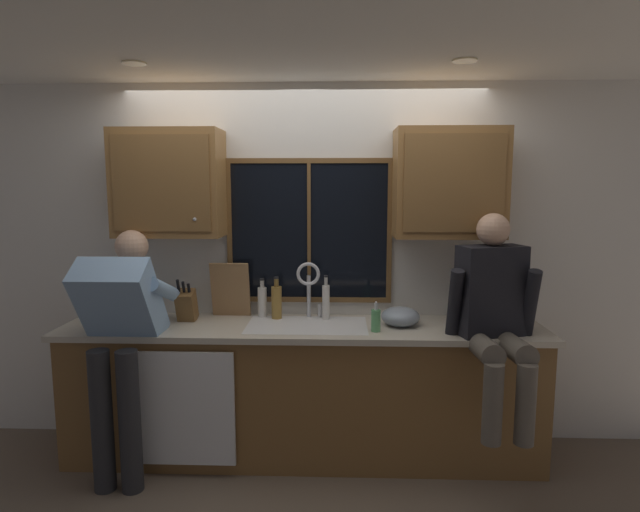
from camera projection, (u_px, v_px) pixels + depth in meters
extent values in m
cube|color=silver|center=(306.00, 265.00, 3.77)|extent=(5.54, 0.12, 2.55)
cylinder|color=#FFEAB2|center=(134.00, 63.00, 2.98)|extent=(0.14, 0.14, 0.01)
cylinder|color=#FFEAB2|center=(465.00, 61.00, 2.91)|extent=(0.14, 0.14, 0.01)
cube|color=black|center=(309.00, 231.00, 3.67)|extent=(1.10, 0.02, 0.95)
cube|color=brown|center=(309.00, 161.00, 3.59)|extent=(1.17, 0.02, 0.04)
cube|color=brown|center=(309.00, 299.00, 3.72)|extent=(1.17, 0.02, 0.04)
cube|color=brown|center=(229.00, 231.00, 3.68)|extent=(0.03, 0.02, 0.95)
cube|color=brown|center=(390.00, 232.00, 3.64)|extent=(0.03, 0.02, 0.95)
cube|color=brown|center=(309.00, 231.00, 3.65)|extent=(0.02, 0.02, 0.95)
cube|color=brown|center=(303.00, 393.00, 3.53)|extent=(3.14, 0.58, 0.88)
cube|color=beige|center=(302.00, 328.00, 3.45)|extent=(3.20, 0.62, 0.04)
cube|color=white|center=(187.00, 409.00, 3.24)|extent=(0.60, 0.02, 0.74)
cube|color=olive|center=(169.00, 183.00, 3.50)|extent=(0.72, 0.33, 0.72)
cube|color=brown|center=(161.00, 183.00, 3.33)|extent=(0.64, 0.01, 0.62)
sphere|color=#B2B2B7|center=(195.00, 219.00, 3.34)|extent=(0.02, 0.02, 0.02)
cube|color=olive|center=(449.00, 183.00, 3.43)|extent=(0.72, 0.33, 0.72)
cube|color=brown|center=(454.00, 183.00, 3.26)|extent=(0.64, 0.01, 0.62)
sphere|color=#B2B2B7|center=(488.00, 220.00, 3.28)|extent=(0.02, 0.02, 0.02)
cube|color=silver|center=(307.00, 327.00, 3.46)|extent=(0.80, 0.46, 0.02)
cube|color=beige|center=(277.00, 341.00, 3.48)|extent=(0.36, 0.42, 0.20)
cube|color=beige|center=(337.00, 341.00, 3.47)|extent=(0.36, 0.42, 0.20)
cube|color=silver|center=(307.00, 341.00, 3.47)|extent=(0.04, 0.42, 0.20)
cylinder|color=silver|center=(309.00, 296.00, 3.66)|extent=(0.03, 0.03, 0.30)
torus|color=silver|center=(308.00, 274.00, 3.57)|extent=(0.16, 0.02, 0.16)
cylinder|color=silver|center=(320.00, 310.00, 3.67)|extent=(0.03, 0.03, 0.09)
cylinder|color=#262628|center=(102.00, 421.00, 3.11)|extent=(0.13, 0.13, 0.88)
cylinder|color=#262628|center=(130.00, 422.00, 3.10)|extent=(0.13, 0.13, 0.88)
cube|color=#8CB2DB|center=(121.00, 304.00, 3.17)|extent=(0.44, 0.50, 0.61)
sphere|color=tan|center=(132.00, 246.00, 3.33)|extent=(0.21, 0.21, 0.21)
cylinder|color=#8CB2DB|center=(98.00, 290.00, 3.35)|extent=(0.09, 0.52, 0.26)
cylinder|color=#8CB2DB|center=(166.00, 291.00, 3.33)|extent=(0.09, 0.52, 0.26)
cylinder|color=#595147|center=(483.00, 348.00, 3.04)|extent=(0.14, 0.43, 0.16)
cylinder|color=#595147|center=(514.00, 348.00, 3.03)|extent=(0.14, 0.43, 0.16)
cylinder|color=#595147|center=(493.00, 404.00, 2.86)|extent=(0.11, 0.11, 0.46)
cylinder|color=#595147|center=(526.00, 404.00, 2.85)|extent=(0.11, 0.11, 0.46)
cube|color=black|center=(490.00, 290.00, 3.21)|extent=(0.44, 0.30, 0.56)
sphere|color=tan|center=(493.00, 229.00, 3.16)|extent=(0.20, 0.20, 0.20)
cylinder|color=black|center=(454.00, 305.00, 3.18)|extent=(0.08, 0.20, 0.47)
cylinder|color=black|center=(530.00, 305.00, 3.16)|extent=(0.08, 0.20, 0.47)
cube|color=brown|center=(187.00, 306.00, 3.55)|extent=(0.12, 0.18, 0.25)
cylinder|color=black|center=(178.00, 286.00, 3.48)|extent=(0.02, 0.05, 0.09)
cylinder|color=black|center=(183.00, 287.00, 3.48)|extent=(0.02, 0.04, 0.08)
cylinder|color=black|center=(189.00, 288.00, 3.48)|extent=(0.02, 0.04, 0.06)
cube|color=#997047|center=(230.00, 290.00, 3.66)|extent=(0.27, 0.10, 0.39)
ellipsoid|color=#8C99A8|center=(400.00, 317.00, 3.45)|extent=(0.26, 0.26, 0.13)
cylinder|color=#59A566|center=(376.00, 321.00, 3.30)|extent=(0.06, 0.06, 0.14)
cylinder|color=silver|center=(376.00, 307.00, 3.29)|extent=(0.02, 0.02, 0.04)
cylinder|color=silver|center=(376.00, 303.00, 3.27)|extent=(0.01, 0.04, 0.01)
cylinder|color=silver|center=(326.00, 302.00, 3.60)|extent=(0.05, 0.05, 0.24)
cylinder|color=#B3AFA7|center=(326.00, 281.00, 3.58)|extent=(0.02, 0.02, 0.06)
cylinder|color=black|center=(326.00, 276.00, 3.57)|extent=(0.03, 0.03, 0.01)
cylinder|color=silver|center=(262.00, 302.00, 3.67)|extent=(0.06, 0.06, 0.21)
cylinder|color=#B3AFA7|center=(262.00, 284.00, 3.65)|extent=(0.03, 0.03, 0.05)
cylinder|color=black|center=(262.00, 279.00, 3.64)|extent=(0.03, 0.03, 0.01)
cylinder|color=olive|center=(277.00, 303.00, 3.61)|extent=(0.07, 0.07, 0.23)
cylinder|color=brown|center=(276.00, 283.00, 3.60)|extent=(0.03, 0.03, 0.06)
cylinder|color=black|center=(276.00, 278.00, 3.59)|extent=(0.04, 0.04, 0.01)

